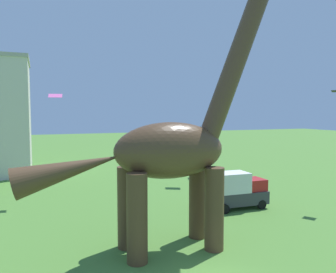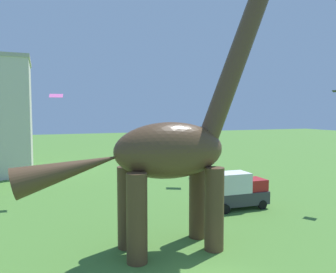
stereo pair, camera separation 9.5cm
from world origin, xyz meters
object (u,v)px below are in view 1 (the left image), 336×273
dinosaur_sculpture (169,150)px  kite_mid_left (194,128)px  kite_near_low (218,108)px  kite_mid_right (55,96)px  parked_box_truck (234,190)px

dinosaur_sculpture → kite_mid_left: bearing=88.2°
kite_near_low → kite_mid_right: kite_mid_right is taller
dinosaur_sculpture → kite_near_low: dinosaur_sculpture is taller
kite_mid_left → dinosaur_sculpture: bearing=-120.4°
parked_box_truck → kite_near_low: size_ratio=2.87×
kite_mid_left → kite_mid_right: bearing=-173.2°
kite_mid_right → kite_mid_left: kite_mid_right is taller
dinosaur_sculpture → parked_box_truck: dinosaur_sculpture is taller
kite_near_low → kite_mid_left: (-5.90, -4.69, -2.49)m
dinosaur_sculpture → kite_mid_left: dinosaur_sculpture is taller
parked_box_truck → kite_mid_left: size_ratio=2.72×
parked_box_truck → kite_mid_left: 11.58m
dinosaur_sculpture → kite_mid_right: size_ratio=12.79×
parked_box_truck → kite_near_low: kite_near_low is taller
kite_mid_right → kite_mid_left: size_ratio=0.63×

